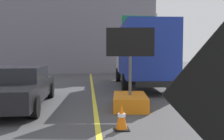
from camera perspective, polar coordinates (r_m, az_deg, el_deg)
arrow_board_trailer at (r=8.25m, az=4.24°, el=-5.63°), size 1.60×1.92×2.70m
box_truck at (r=13.57m, az=6.93°, el=3.67°), size 2.81×7.68×3.35m
pickup_car at (r=9.11m, az=-21.15°, el=-3.61°), size 2.06×5.07×1.38m
highway_guide_sign at (r=19.28m, az=7.99°, el=8.43°), size 2.79×0.19×5.00m
far_building_block at (r=27.03m, az=-11.57°, el=9.79°), size 18.34×7.85×9.44m
traffic_cone_mid_lane at (r=5.95m, az=2.26°, el=-11.01°), size 0.36×0.36×0.62m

